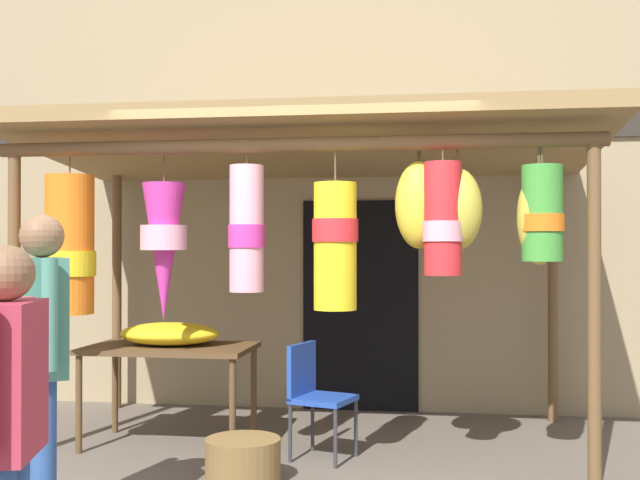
% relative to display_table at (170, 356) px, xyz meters
% --- Properties ---
extents(shop_facade, '(12.26, 0.29, 4.32)m').
position_rel_display_table_xyz_m(shop_facade, '(1.11, 1.67, 1.46)').
color(shop_facade, '#9E8966').
rests_on(shop_facade, ground_plane).
extents(market_stall_canopy, '(4.59, 2.38, 2.55)m').
position_rel_display_table_xyz_m(market_stall_canopy, '(1.06, 0.08, 1.41)').
color(market_stall_canopy, brown).
rests_on(market_stall_canopy, ground_plane).
extents(display_table, '(1.29, 0.78, 0.78)m').
position_rel_display_table_xyz_m(display_table, '(0.00, 0.00, 0.00)').
color(display_table, brown).
rests_on(display_table, ground_plane).
extents(flower_heap_on_table, '(0.80, 0.56, 0.18)m').
position_rel_display_table_xyz_m(flower_heap_on_table, '(-0.00, 0.03, 0.17)').
color(flower_heap_on_table, yellow).
rests_on(flower_heap_on_table, display_table).
extents(folding_chair, '(0.50, 0.50, 0.84)m').
position_rel_display_table_xyz_m(folding_chair, '(1.18, -0.21, -0.20)').
color(folding_chair, '#2347A8').
rests_on(folding_chair, ground_plane).
extents(wicker_basket_by_table, '(0.50, 0.50, 0.29)m').
position_rel_display_table_xyz_m(wicker_basket_by_table, '(0.81, -0.90, -0.55)').
color(wicker_basket_by_table, brown).
rests_on(wicker_basket_by_table, ground_plane).
extents(customer_foreground, '(0.31, 0.58, 1.56)m').
position_rel_display_table_xyz_m(customer_foreground, '(0.48, -3.23, 0.22)').
color(customer_foreground, '#2D5193').
rests_on(customer_foreground, ground_plane).
extents(shopper_by_bananas, '(0.41, 0.49, 1.73)m').
position_rel_display_table_xyz_m(shopper_by_bananas, '(-0.03, -1.98, 0.33)').
color(shopper_by_bananas, '#2D5193').
rests_on(shopper_by_bananas, ground_plane).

